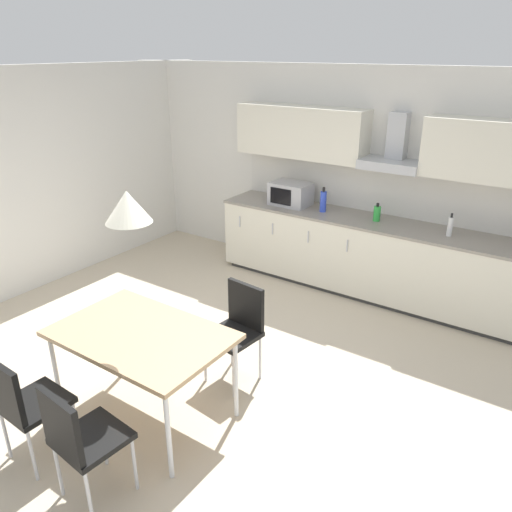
{
  "coord_description": "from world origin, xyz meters",
  "views": [
    {
      "loc": [
        2.5,
        -2.69,
        2.72
      ],
      "look_at": [
        0.19,
        0.69,
        1.0
      ],
      "focal_mm": 35.0,
      "sensor_mm": 36.0,
      "label": 1
    }
  ],
  "objects_px": {
    "bottle_blue": "(323,201)",
    "pendant_lamp": "(128,207)",
    "bottle_white": "(450,226)",
    "dining_table": "(141,338)",
    "chair_far_right": "(238,323)",
    "chair_near_right": "(79,435)",
    "chair_near_left": "(22,400)",
    "microwave": "(291,194)",
    "bottle_green": "(377,213)"
  },
  "relations": [
    {
      "from": "bottle_blue",
      "to": "pendant_lamp",
      "type": "distance_m",
      "value": 3.07
    },
    {
      "from": "bottle_white",
      "to": "pendant_lamp",
      "type": "relative_size",
      "value": 0.77
    },
    {
      "from": "bottle_white",
      "to": "dining_table",
      "type": "height_order",
      "value": "bottle_white"
    },
    {
      "from": "chair_far_right",
      "to": "chair_near_right",
      "type": "height_order",
      "value": "same"
    },
    {
      "from": "dining_table",
      "to": "chair_near_right",
      "type": "height_order",
      "value": "chair_near_right"
    },
    {
      "from": "chair_near_left",
      "to": "bottle_blue",
      "type": "bearing_deg",
      "value": 85.95
    },
    {
      "from": "microwave",
      "to": "chair_near_right",
      "type": "height_order",
      "value": "microwave"
    },
    {
      "from": "bottle_white",
      "to": "bottle_green",
      "type": "height_order",
      "value": "bottle_white"
    },
    {
      "from": "microwave",
      "to": "pendant_lamp",
      "type": "height_order",
      "value": "pendant_lamp"
    },
    {
      "from": "bottle_white",
      "to": "pendant_lamp",
      "type": "bearing_deg",
      "value": -115.7
    },
    {
      "from": "bottle_green",
      "to": "bottle_blue",
      "type": "xyz_separation_m",
      "value": [
        -0.66,
        -0.03,
        0.04
      ]
    },
    {
      "from": "bottle_blue",
      "to": "chair_near_right",
      "type": "height_order",
      "value": "bottle_blue"
    },
    {
      "from": "chair_far_right",
      "to": "chair_near_right",
      "type": "relative_size",
      "value": 1.0
    },
    {
      "from": "bottle_green",
      "to": "chair_near_left",
      "type": "relative_size",
      "value": 0.24
    },
    {
      "from": "chair_near_right",
      "to": "bottle_blue",
      "type": "bearing_deg",
      "value": 94.84
    },
    {
      "from": "chair_far_right",
      "to": "bottle_blue",
      "type": "bearing_deg",
      "value": 98.81
    },
    {
      "from": "microwave",
      "to": "bottle_blue",
      "type": "bearing_deg",
      "value": -3.24
    },
    {
      "from": "bottle_blue",
      "to": "chair_near_left",
      "type": "relative_size",
      "value": 0.34
    },
    {
      "from": "microwave",
      "to": "chair_near_left",
      "type": "xyz_separation_m",
      "value": [
        0.2,
        -3.83,
        -0.51
      ]
    },
    {
      "from": "microwave",
      "to": "pendant_lamp",
      "type": "relative_size",
      "value": 1.5
    },
    {
      "from": "microwave",
      "to": "chair_near_left",
      "type": "bearing_deg",
      "value": -87.07
    },
    {
      "from": "bottle_green",
      "to": "bottle_blue",
      "type": "distance_m",
      "value": 0.66
    },
    {
      "from": "bottle_white",
      "to": "bottle_blue",
      "type": "relative_size",
      "value": 0.82
    },
    {
      "from": "dining_table",
      "to": "microwave",
      "type": "bearing_deg",
      "value": 99.35
    },
    {
      "from": "bottle_white",
      "to": "chair_near_right",
      "type": "distance_m",
      "value": 4.0
    },
    {
      "from": "pendant_lamp",
      "to": "microwave",
      "type": "bearing_deg",
      "value": 99.35
    },
    {
      "from": "chair_near_left",
      "to": "chair_near_right",
      "type": "height_order",
      "value": "same"
    },
    {
      "from": "microwave",
      "to": "dining_table",
      "type": "xyz_separation_m",
      "value": [
        0.5,
        -3.02,
        -0.34
      ]
    },
    {
      "from": "chair_near_left",
      "to": "bottle_white",
      "type": "bearing_deg",
      "value": 65.42
    },
    {
      "from": "bottle_white",
      "to": "chair_near_right",
      "type": "relative_size",
      "value": 0.28
    },
    {
      "from": "bottle_green",
      "to": "bottle_blue",
      "type": "relative_size",
      "value": 0.69
    },
    {
      "from": "chair_near_right",
      "to": "bottle_green",
      "type": "bearing_deg",
      "value": 84.95
    },
    {
      "from": "bottle_white",
      "to": "chair_near_right",
      "type": "xyz_separation_m",
      "value": [
        -1.15,
        -3.8,
        -0.47
      ]
    },
    {
      "from": "pendant_lamp",
      "to": "dining_table",
      "type": "bearing_deg",
      "value": 88.21
    },
    {
      "from": "bottle_white",
      "to": "pendant_lamp",
      "type": "height_order",
      "value": "pendant_lamp"
    },
    {
      "from": "chair_near_right",
      "to": "dining_table",
      "type": "bearing_deg",
      "value": 109.65
    },
    {
      "from": "bottle_blue",
      "to": "chair_far_right",
      "type": "bearing_deg",
      "value": -81.19
    },
    {
      "from": "microwave",
      "to": "chair_far_right",
      "type": "height_order",
      "value": "microwave"
    },
    {
      "from": "microwave",
      "to": "bottle_green",
      "type": "distance_m",
      "value": 1.13
    },
    {
      "from": "dining_table",
      "to": "pendant_lamp",
      "type": "relative_size",
      "value": 4.13
    },
    {
      "from": "bottle_green",
      "to": "chair_far_right",
      "type": "relative_size",
      "value": 0.24
    },
    {
      "from": "microwave",
      "to": "chair_far_right",
      "type": "relative_size",
      "value": 0.55
    },
    {
      "from": "microwave",
      "to": "chair_far_right",
      "type": "bearing_deg",
      "value": -69.98
    },
    {
      "from": "bottle_green",
      "to": "chair_near_left",
      "type": "xyz_separation_m",
      "value": [
        -0.93,
        -3.84,
        -0.46
      ]
    },
    {
      "from": "microwave",
      "to": "chair_far_right",
      "type": "distance_m",
      "value": 2.4
    },
    {
      "from": "bottle_white",
      "to": "chair_far_right",
      "type": "bearing_deg",
      "value": -117.5
    },
    {
      "from": "microwave",
      "to": "bottle_white",
      "type": "bearing_deg",
      "value": -0.86
    },
    {
      "from": "dining_table",
      "to": "chair_near_left",
      "type": "distance_m",
      "value": 0.88
    },
    {
      "from": "chair_near_left",
      "to": "chair_near_right",
      "type": "bearing_deg",
      "value": 0.02
    },
    {
      "from": "chair_near_left",
      "to": "bottle_green",
      "type": "bearing_deg",
      "value": 76.37
    }
  ]
}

